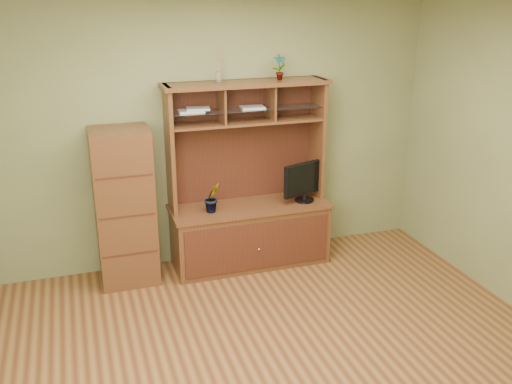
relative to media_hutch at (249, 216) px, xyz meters
name	(u,v)px	position (x,y,z in m)	size (l,w,h in m)	color
room	(291,198)	(-0.24, -1.73, 0.83)	(4.54, 4.04, 2.74)	#562E18
media_hutch	(249,216)	(0.00, 0.00, 0.00)	(1.66, 0.61, 1.90)	#3F2212
monitor	(305,181)	(0.58, -0.08, 0.35)	(0.51, 0.21, 0.42)	black
orchid_plant	(212,198)	(-0.41, -0.08, 0.28)	(0.17, 0.13, 0.30)	#26501B
top_plant	(279,67)	(0.34, 0.08, 1.50)	(0.13, 0.09, 0.25)	#266021
reed_diffuser	(218,71)	(-0.28, 0.08, 1.49)	(0.06, 0.06, 0.30)	silver
magazines	(214,109)	(-0.33, 0.08, 1.13)	(0.87, 0.21, 0.04)	silver
side_cabinet	(125,207)	(-1.26, 0.00, 0.25)	(0.55, 0.50, 1.54)	#3F2212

